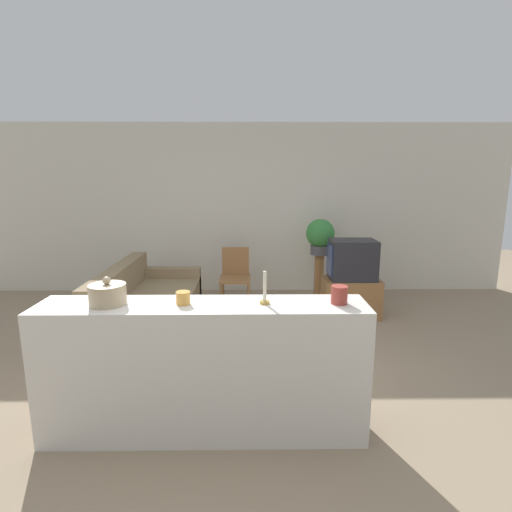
{
  "coord_description": "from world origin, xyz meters",
  "views": [
    {
      "loc": [
        0.35,
        -3.05,
        1.9
      ],
      "look_at": [
        0.41,
        2.08,
        0.85
      ],
      "focal_mm": 28.0,
      "sensor_mm": 36.0,
      "label": 1
    }
  ],
  "objects_px": {
    "couch": "(148,309)",
    "television": "(352,260)",
    "potted_plant": "(320,235)",
    "wooden_chair": "(235,274)",
    "decorative_bowl": "(108,294)"
  },
  "relations": [
    {
      "from": "decorative_bowl",
      "to": "potted_plant",
      "type": "bearing_deg",
      "value": 57.64
    },
    {
      "from": "television",
      "to": "wooden_chair",
      "type": "xyz_separation_m",
      "value": [
        -1.58,
        0.44,
        -0.3
      ]
    },
    {
      "from": "decorative_bowl",
      "to": "couch",
      "type": "bearing_deg",
      "value": 97.62
    },
    {
      "from": "potted_plant",
      "to": "decorative_bowl",
      "type": "xyz_separation_m",
      "value": [
        -2.05,
        -3.23,
        0.07
      ]
    },
    {
      "from": "television",
      "to": "potted_plant",
      "type": "relative_size",
      "value": 1.14
    },
    {
      "from": "television",
      "to": "potted_plant",
      "type": "xyz_separation_m",
      "value": [
        -0.31,
        0.73,
        0.22
      ]
    },
    {
      "from": "potted_plant",
      "to": "decorative_bowl",
      "type": "height_order",
      "value": "potted_plant"
    },
    {
      "from": "couch",
      "to": "wooden_chair",
      "type": "bearing_deg",
      "value": 42.29
    },
    {
      "from": "television",
      "to": "wooden_chair",
      "type": "height_order",
      "value": "television"
    },
    {
      "from": "wooden_chair",
      "to": "decorative_bowl",
      "type": "relative_size",
      "value": 3.34
    },
    {
      "from": "couch",
      "to": "television",
      "type": "relative_size",
      "value": 3.26
    },
    {
      "from": "couch",
      "to": "potted_plant",
      "type": "relative_size",
      "value": 3.71
    },
    {
      "from": "television",
      "to": "potted_plant",
      "type": "bearing_deg",
      "value": 112.75
    },
    {
      "from": "potted_plant",
      "to": "couch",
      "type": "bearing_deg",
      "value": -151.78
    },
    {
      "from": "couch",
      "to": "television",
      "type": "xyz_separation_m",
      "value": [
        2.62,
        0.51,
        0.51
      ]
    }
  ]
}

